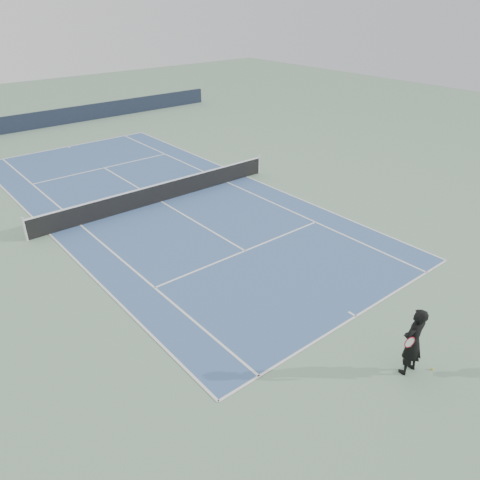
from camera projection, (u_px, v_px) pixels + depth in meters
ground at (161, 202)px, 22.93m from camera, size 80.00×80.00×0.00m
court_surface at (161, 202)px, 22.93m from camera, size 10.97×23.77×0.01m
tennis_net at (160, 192)px, 22.70m from camera, size 12.90×0.10×1.07m
windscreen_far at (36, 121)px, 34.83m from camera, size 30.00×0.25×1.20m
tennis_player at (413, 342)px, 12.25m from camera, size 0.85×0.59×2.04m
tennis_ball at (432, 369)px, 12.75m from camera, size 0.07×0.07×0.07m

